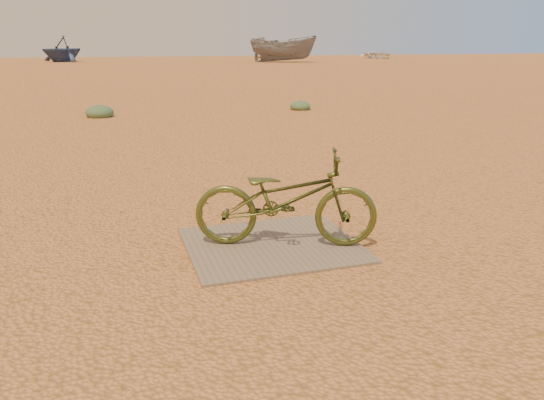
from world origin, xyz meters
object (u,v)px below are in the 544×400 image
object	(u,v)px
boat_far_left	(62,49)
boat_far_right	(378,54)
plywood_board	(272,245)
bicycle	(286,199)
boat_mid_right	(283,49)

from	to	relation	value
boat_far_left	boat_far_right	size ratio (longest dim) A/B	0.99
plywood_board	bicycle	size ratio (longest dim) A/B	0.94
boat_far_right	plywood_board	bearing A→B (deg)	-122.86
bicycle	boat_far_left	bearing A→B (deg)	25.18
boat_far_left	boat_mid_right	bearing A→B (deg)	24.63
boat_far_left	boat_mid_right	size ratio (longest dim) A/B	0.73
boat_far_left	boat_far_right	world-z (taller)	boat_far_left
plywood_board	boat_mid_right	distance (m)	42.16
bicycle	boat_far_left	size ratio (longest dim) A/B	0.38
plywood_board	bicycle	bearing A→B (deg)	-20.45
bicycle	boat_mid_right	distance (m)	42.15
boat_mid_right	boat_far_right	bearing A→B (deg)	-37.47
plywood_board	boat_far_left	world-z (taller)	boat_far_left
plywood_board	bicycle	distance (m)	0.44
plywood_board	boat_far_left	distance (m)	46.55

